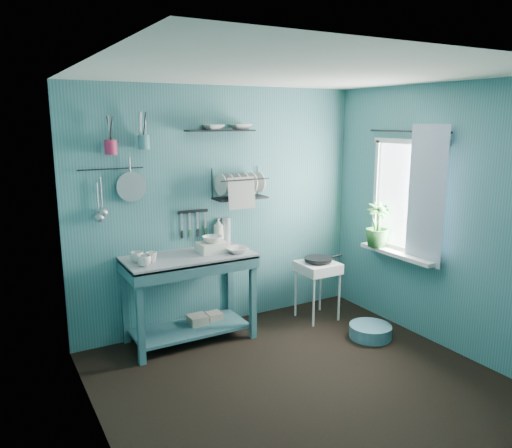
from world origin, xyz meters
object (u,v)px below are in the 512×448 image
work_counter (189,298)px  mug_left (144,261)px  dish_rack (240,183)px  utensil_cup_teal (144,142)px  potted_plant (378,225)px  soap_bottle (218,231)px  utensil_cup_magenta (111,147)px  mug_mid (152,257)px  floor_basin (370,331)px  water_bottle (226,231)px  storage_tin_small (214,322)px  frying_pan (318,259)px  wash_tub (212,247)px  colander (131,187)px  hotplate_stand (317,290)px  mug_right (137,257)px  storage_tin_large (198,326)px

work_counter → mug_left: (-0.48, -0.16, 0.49)m
dish_rack → utensil_cup_teal: size_ratio=4.23×
mug_left → utensil_cup_teal: size_ratio=0.95×
utensil_cup_teal → potted_plant: utensil_cup_teal is taller
soap_bottle → utensil_cup_magenta: utensil_cup_magenta is taller
mug_mid → soap_bottle: bearing=18.0°
soap_bottle → floor_basin: (1.19, -1.04, -0.97)m
water_bottle → storage_tin_small: (-0.22, -0.14, -0.92)m
utensil_cup_magenta → frying_pan: bearing=-9.8°
mug_mid → utensil_cup_magenta: size_ratio=0.77×
work_counter → floor_basin: work_counter is taller
work_counter → wash_tub: bearing=-0.2°
frying_pan → utensil_cup_magenta: utensil_cup_magenta is taller
colander → work_counter: bearing=-26.1°
hotplate_stand → storage_tin_small: hotplate_stand is taller
dish_rack → mug_mid: bearing=-166.1°
mug_right → dish_rack: bearing=7.2°
hotplate_stand → potted_plant: (0.52, -0.33, 0.74)m
utensil_cup_teal → frying_pan: bearing=-11.5°
dish_rack → potted_plant: (1.31, -0.64, -0.45)m
work_counter → storage_tin_small: (0.30, 0.08, -0.34)m
utensil_cup_magenta → storage_tin_large: bearing=-11.1°
work_counter → dish_rack: bearing=16.9°
mug_mid → water_bottle: size_ratio=0.36×
utensil_cup_teal → storage_tin_large: utensil_cup_teal is taller
dish_rack → water_bottle: bearing=152.1°
frying_pan → floor_basin: (0.17, -0.68, -0.61)m
potted_plant → mug_right: bearing=168.5°
utensil_cup_magenta → storage_tin_small: (0.93, -0.11, -1.82)m
utensil_cup_teal → storage_tin_large: size_ratio=0.59×
mug_left → storage_tin_large: (0.58, 0.21, -0.82)m
mug_right → water_bottle: water_bottle is taller
storage_tin_large → floor_basin: 1.75m
mug_right → floor_basin: 2.43m
frying_pan → dish_rack: 1.19m
work_counter → wash_tub: wash_tub is taller
utensil_cup_magenta → storage_tin_small: utensil_cup_magenta is taller
mug_mid → frying_pan: 1.84m
mug_mid → mug_right: size_ratio=0.81×
frying_pan → storage_tin_large: 1.47m
storage_tin_large → utensil_cup_teal: bearing=161.4°
water_bottle → wash_tub: bearing=-138.4°
work_counter → storage_tin_large: (0.10, 0.05, -0.33)m
colander → soap_bottle: bearing=-1.6°
mug_mid → utensil_cup_magenta: 1.06m
mug_left → storage_tin_large: bearing=19.9°
frying_pan → floor_basin: bearing=-75.9°
hotplate_stand → dish_rack: dish_rack is taller
dish_rack → potted_plant: 1.53m
storage_tin_small → potted_plant: bearing=-19.2°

